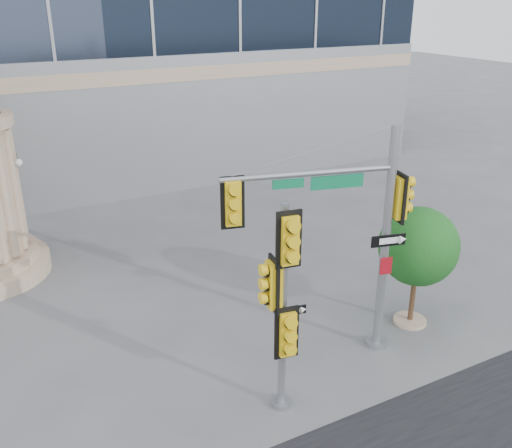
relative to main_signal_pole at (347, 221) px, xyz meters
name	(u,v)px	position (x,y,z in m)	size (l,w,h in m)	color
ground	(283,372)	(-1.69, -0.07, -3.55)	(120.00, 120.00, 0.00)	#545456
main_signal_pole	(347,221)	(0.00, 0.00, 0.00)	(4.36, 1.43, 5.73)	slate
secondary_signal_pole	(283,297)	(-2.40, -1.16, -0.77)	(0.82, 0.68, 4.73)	slate
street_tree	(419,249)	(2.58, 0.20, -1.35)	(2.15, 2.10, 3.34)	tan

